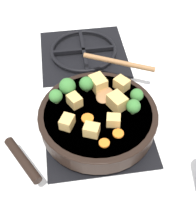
% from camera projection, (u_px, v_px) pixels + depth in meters
% --- Properties ---
extents(ground_plane, '(2.40, 2.40, 0.00)m').
position_uv_depth(ground_plane, '(98.00, 131.00, 0.92)').
color(ground_plane, white).
extents(front_burner_grate, '(0.31, 0.31, 0.03)m').
position_uv_depth(front_burner_grate, '(98.00, 128.00, 0.91)').
color(front_burner_grate, black).
rests_on(front_burner_grate, ground_plane).
extents(rear_burner_grate, '(0.31, 0.31, 0.03)m').
position_uv_depth(rear_burner_grate, '(84.00, 52.00, 1.15)').
color(rear_burner_grate, black).
rests_on(rear_burner_grate, ground_plane).
extents(skillet_pan, '(0.42, 0.36, 0.06)m').
position_uv_depth(skillet_pan, '(98.00, 118.00, 0.88)').
color(skillet_pan, black).
rests_on(skillet_pan, front_burner_grate).
extents(wooden_spoon, '(0.22, 0.23, 0.02)m').
position_uv_depth(wooden_spoon, '(113.00, 76.00, 0.94)').
color(wooden_spoon, olive).
rests_on(wooden_spoon, skillet_pan).
extents(tofu_cube_center_large, '(0.05, 0.05, 0.03)m').
position_uv_depth(tofu_cube_center_large, '(75.00, 100.00, 0.87)').
color(tofu_cube_center_large, tan).
rests_on(tofu_cube_center_large, skillet_pan).
extents(tofu_cube_near_handle, '(0.05, 0.05, 0.03)m').
position_uv_depth(tofu_cube_near_handle, '(67.00, 122.00, 0.82)').
color(tofu_cube_near_handle, tan).
rests_on(tofu_cube_near_handle, skillet_pan).
extents(tofu_cube_east_chunk, '(0.06, 0.06, 0.04)m').
position_uv_depth(tofu_cube_east_chunk, '(117.00, 102.00, 0.86)').
color(tofu_cube_east_chunk, tan).
rests_on(tofu_cube_east_chunk, skillet_pan).
extents(tofu_cube_west_chunk, '(0.05, 0.05, 0.03)m').
position_uv_depth(tofu_cube_west_chunk, '(122.00, 84.00, 0.91)').
color(tofu_cube_west_chunk, tan).
rests_on(tofu_cube_west_chunk, skillet_pan).
extents(tofu_cube_back_piece, '(0.05, 0.06, 0.04)m').
position_uv_depth(tofu_cube_back_piece, '(98.00, 83.00, 0.91)').
color(tofu_cube_back_piece, tan).
rests_on(tofu_cube_back_piece, skillet_pan).
extents(tofu_cube_front_piece, '(0.05, 0.04, 0.03)m').
position_uv_depth(tofu_cube_front_piece, '(92.00, 130.00, 0.80)').
color(tofu_cube_front_piece, tan).
rests_on(tofu_cube_front_piece, skillet_pan).
extents(tofu_cube_mid_small, '(0.04, 0.04, 0.03)m').
position_uv_depth(tofu_cube_mid_small, '(114.00, 120.00, 0.82)').
color(tofu_cube_mid_small, tan).
rests_on(tofu_cube_mid_small, skillet_pan).
extents(broccoli_floret_near_spoon, '(0.04, 0.04, 0.05)m').
position_uv_depth(broccoli_floret_near_spoon, '(86.00, 84.00, 0.89)').
color(broccoli_floret_near_spoon, '#709956').
rests_on(broccoli_floret_near_spoon, skillet_pan).
extents(broccoli_floret_center_top, '(0.04, 0.04, 0.05)m').
position_uv_depth(broccoli_floret_center_top, '(133.00, 106.00, 0.84)').
color(broccoli_floret_center_top, '#709956').
rests_on(broccoli_floret_center_top, skillet_pan).
extents(broccoli_floret_east_rim, '(0.05, 0.05, 0.05)m').
position_uv_depth(broccoli_floret_east_rim, '(67.00, 86.00, 0.88)').
color(broccoli_floret_east_rim, '#709956').
rests_on(broccoli_floret_east_rim, skillet_pan).
extents(broccoli_floret_west_rim, '(0.04, 0.04, 0.04)m').
position_uv_depth(broccoli_floret_west_rim, '(137.00, 95.00, 0.87)').
color(broccoli_floret_west_rim, '#709956').
rests_on(broccoli_floret_west_rim, skillet_pan).
extents(broccoli_floret_north_edge, '(0.04, 0.04, 0.05)m').
position_uv_depth(broccoli_floret_north_edge, '(56.00, 96.00, 0.86)').
color(broccoli_floret_north_edge, '#709956').
rests_on(broccoli_floret_north_edge, skillet_pan).
extents(carrot_slice_orange_thin, '(0.03, 0.03, 0.01)m').
position_uv_depth(carrot_slice_orange_thin, '(88.00, 118.00, 0.84)').
color(carrot_slice_orange_thin, orange).
rests_on(carrot_slice_orange_thin, skillet_pan).
extents(carrot_slice_near_center, '(0.03, 0.03, 0.01)m').
position_uv_depth(carrot_slice_near_center, '(118.00, 134.00, 0.81)').
color(carrot_slice_near_center, orange).
rests_on(carrot_slice_near_center, skillet_pan).
extents(carrot_slice_edge_slice, '(0.03, 0.03, 0.01)m').
position_uv_depth(carrot_slice_edge_slice, '(89.00, 83.00, 0.93)').
color(carrot_slice_edge_slice, orange).
rests_on(carrot_slice_edge_slice, skillet_pan).
extents(carrot_slice_under_broccoli, '(0.03, 0.03, 0.01)m').
position_uv_depth(carrot_slice_under_broccoli, '(102.00, 143.00, 0.79)').
color(carrot_slice_under_broccoli, orange).
rests_on(carrot_slice_under_broccoli, skillet_pan).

